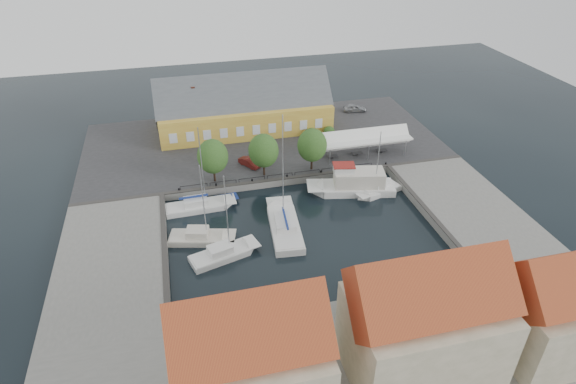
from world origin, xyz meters
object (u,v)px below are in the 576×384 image
at_px(warehouse, 241,110).
at_px(trawler, 354,185).
at_px(center_sailboat, 285,227).
at_px(car_silver, 355,108).
at_px(launch_nw, 221,201).
at_px(car_red, 249,162).
at_px(west_boat_a, 199,207).
at_px(east_boat_a, 378,191).
at_px(launch_sw, 221,310).
at_px(west_boat_c, 223,255).
at_px(west_boat_b, 201,239).
at_px(tent_canopy, 365,139).

height_order(warehouse, trawler, warehouse).
bearing_deg(center_sailboat, car_silver, 56.06).
relative_size(car_silver, launch_nw, 0.89).
bearing_deg(car_red, warehouse, 51.57).
height_order(car_red, west_boat_a, west_boat_a).
xyz_separation_m(car_red, east_boat_a, (16.16, -9.95, -1.33)).
xyz_separation_m(car_silver, launch_sw, (-29.91, -42.21, -1.61)).
distance_m(car_red, east_boat_a, 19.03).
height_order(car_red, trawler, trawler).
height_order(trawler, west_boat_c, west_boat_c).
bearing_deg(west_boat_c, launch_nw, 84.35).
height_order(warehouse, east_boat_a, warehouse).
bearing_deg(launch_nw, trawler, -5.64).
relative_size(car_red, launch_nw, 0.78).
bearing_deg(launch_sw, east_boat_a, 35.01).
distance_m(west_boat_b, west_boat_c, 4.29).
xyz_separation_m(car_silver, center_sailboat, (-20.57, -30.57, -1.34)).
bearing_deg(warehouse, east_boat_a, -56.82).
bearing_deg(east_boat_a, car_silver, 76.62).
distance_m(car_silver, west_boat_b, 43.24).
bearing_deg(car_red, tent_canopy, -36.12).
distance_m(car_silver, trawler, 26.01).
height_order(car_silver, launch_sw, car_silver).
bearing_deg(center_sailboat, warehouse, 91.39).
distance_m(car_red, launch_nw, 8.82).
distance_m(trawler, launch_nw, 18.34).
bearing_deg(car_silver, car_red, 137.60).
bearing_deg(west_boat_c, warehouse, 77.04).
bearing_deg(east_boat_a, west_boat_c, -159.31).
bearing_deg(west_boat_b, warehouse, 71.27).
height_order(car_red, west_boat_b, west_boat_b).
relative_size(warehouse, launch_sw, 5.48).
distance_m(car_silver, center_sailboat, 36.87).
xyz_separation_m(car_silver, east_boat_a, (-6.07, -25.51, -1.44)).
xyz_separation_m(tent_canopy, west_boat_b, (-26.11, -14.20, -3.42)).
xyz_separation_m(trawler, west_boat_b, (-21.58, -6.02, -0.76)).
xyz_separation_m(launch_sw, launch_nw, (2.48, 19.69, -0.00)).
relative_size(west_boat_a, west_boat_b, 1.11).
bearing_deg(launch_nw, center_sailboat, -49.59).
bearing_deg(west_boat_a, east_boat_a, -4.75).
height_order(east_boat_a, launch_sw, east_boat_a).
xyz_separation_m(west_boat_b, launch_sw, (0.87, -11.87, -0.17)).
bearing_deg(car_red, trawler, -68.15).
height_order(warehouse, center_sailboat, center_sailboat).
height_order(launch_sw, launch_nw, launch_sw).
relative_size(west_boat_c, launch_sw, 2.11).
height_order(car_red, launch_nw, car_red).
height_order(center_sailboat, east_boat_a, center_sailboat).
xyz_separation_m(tent_canopy, west_boat_c, (-23.90, -17.87, -3.42)).
xyz_separation_m(warehouse, car_silver, (21.26, 2.28, -2.72)).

